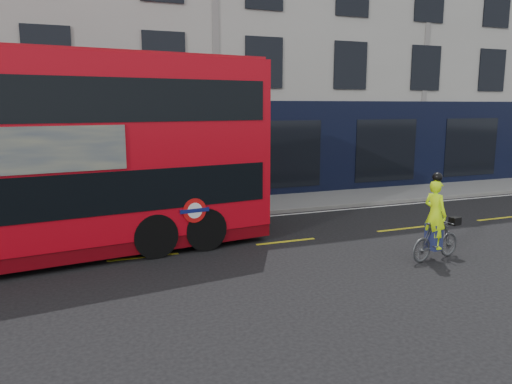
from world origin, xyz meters
TOP-DOWN VIEW (x-y plane):
  - ground at (0.00, 0.00)m, footprint 120.00×120.00m
  - pavement at (0.00, 6.50)m, footprint 60.00×3.00m
  - kerb at (0.00, 5.00)m, footprint 60.00×0.12m
  - building_terrace at (0.00, 12.94)m, footprint 50.00×10.07m
  - road_edge_line at (0.00, 4.70)m, footprint 58.00×0.10m
  - lane_dashes at (0.00, 1.50)m, footprint 58.00×0.12m
  - bus at (-6.78, 2.26)m, footprint 12.86×4.50m
  - cyclist at (2.74, -1.40)m, footprint 1.69×0.73m

SIDE VIEW (x-z plane):
  - ground at x=0.00m, z-range 0.00..0.00m
  - road_edge_line at x=0.00m, z-range 0.00..0.01m
  - lane_dashes at x=0.00m, z-range 0.00..0.01m
  - pavement at x=0.00m, z-range 0.00..0.12m
  - kerb at x=0.00m, z-range 0.00..0.13m
  - cyclist at x=2.74m, z-range -0.36..1.86m
  - bus at x=-6.78m, z-range 0.06..5.15m
  - building_terrace at x=0.00m, z-range -0.01..14.99m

